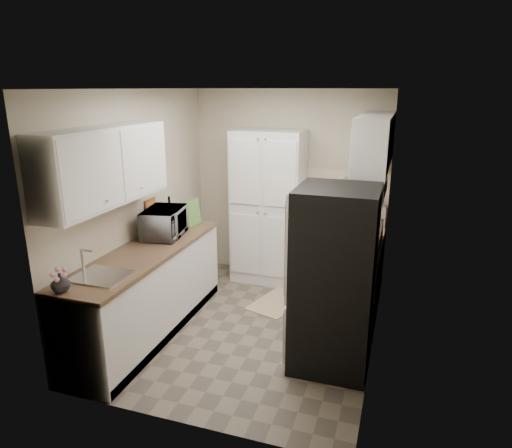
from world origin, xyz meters
name	(u,v)px	position (x,y,z in m)	size (l,w,h in m)	color
ground	(251,326)	(0.00, 0.00, 0.00)	(3.20, 3.20, 0.00)	#665B4C
room_shell	(248,180)	(-0.02, -0.01, 1.63)	(2.64, 3.24, 2.52)	#B4A791
pantry_cabinet	(268,208)	(-0.20, 1.32, 1.00)	(0.90, 0.55, 2.00)	silver
base_cabinet_left	(148,293)	(-0.99, -0.43, 0.44)	(0.60, 2.30, 0.88)	silver
countertop_left	(145,252)	(-0.99, -0.43, 0.90)	(0.63, 2.33, 0.04)	brown
base_cabinet_right	(357,261)	(0.99, 1.19, 0.44)	(0.60, 0.80, 0.88)	silver
countertop_right	(359,226)	(0.99, 1.19, 0.90)	(0.63, 0.83, 0.04)	brown
electric_range	(347,283)	(0.97, 0.39, 0.48)	(0.71, 0.78, 1.13)	#B7B7BC
refrigerator	(334,280)	(0.94, -0.41, 0.85)	(0.70, 0.72, 1.70)	#B7B7BC
microwave	(164,223)	(-1.02, 0.04, 1.08)	(0.57, 0.38, 0.31)	#A6A7AB
wine_bottle	(170,213)	(-1.14, 0.39, 1.09)	(0.08, 0.08, 0.34)	black
flower_vase	(60,283)	(-1.11, -1.51, 1.00)	(0.15, 0.15, 0.16)	white
cutting_board	(193,213)	(-0.90, 0.52, 1.08)	(0.02, 0.25, 0.31)	#4E8A39
toaster_oven	(369,213)	(1.09, 1.29, 1.04)	(0.33, 0.42, 0.24)	#ACACB1
fruit_basket	(370,198)	(1.09, 1.30, 1.22)	(0.29, 0.29, 0.12)	#E64712
kitchen_mat	(278,302)	(0.13, 0.63, 0.01)	(0.47, 0.75, 0.01)	tan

